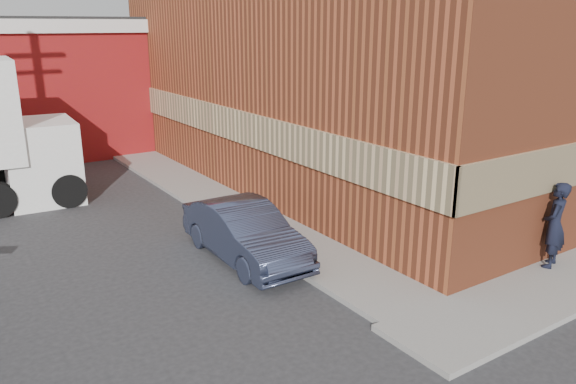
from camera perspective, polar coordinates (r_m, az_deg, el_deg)
ground at (r=10.85m, az=10.48°, el=-12.94°), size 90.00×90.00×0.00m
brick_building at (r=21.84m, az=10.99°, el=14.73°), size 14.25×18.25×9.36m
sidewalk_west at (r=18.06m, az=-8.13°, el=-0.40°), size 1.80×18.00×0.12m
man at (r=13.64m, az=25.47°, el=-3.04°), size 0.83×0.69×1.94m
sedan at (r=13.12m, az=-4.42°, el=-4.09°), size 1.45×4.08×1.34m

